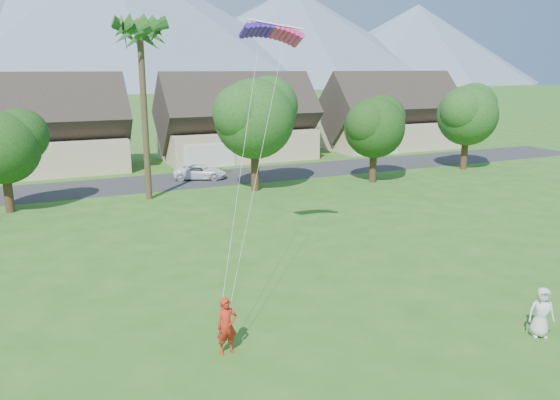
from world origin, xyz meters
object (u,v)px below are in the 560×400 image
kite_flyer (227,326)px  parked_car (200,172)px  watcher (541,312)px  parafoil_kite (272,31)px

kite_flyer → parked_car: kite_flyer is taller
watcher → parafoil_kite: (-5.48, 10.85, 9.84)m
kite_flyer → parafoil_kite: bearing=54.6°
kite_flyer → parked_car: size_ratio=0.44×
parafoil_kite → watcher: bearing=-57.2°
parafoil_kite → kite_flyer: bearing=-117.1°
parked_car → kite_flyer: bearing=-173.3°
parked_car → parafoil_kite: (-2.44, -21.06, 10.14)m
kite_flyer → watcher: size_ratio=1.06×
parked_car → parafoil_kite: size_ratio=1.57×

